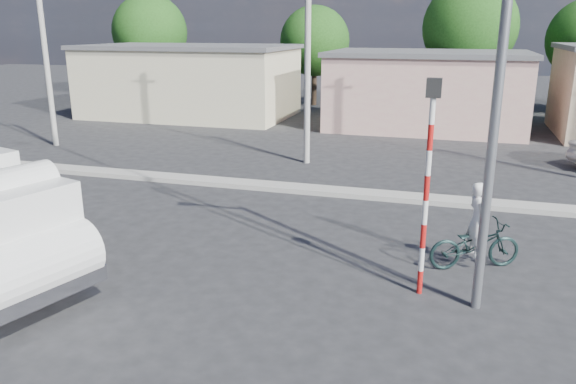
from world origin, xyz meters
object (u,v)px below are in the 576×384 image
(cyclist, at_px, (476,232))
(streetlight, at_px, (493,45))
(traffic_pole, at_px, (428,171))
(bicycle, at_px, (475,245))

(cyclist, height_order, streetlight, streetlight)
(streetlight, bearing_deg, traffic_pole, 162.27)
(cyclist, xyz_separation_m, traffic_pole, (-1.08, -1.66, 1.74))
(bicycle, height_order, traffic_pole, traffic_pole)
(bicycle, distance_m, cyclist, 0.30)
(bicycle, bearing_deg, traffic_pole, 122.32)
(traffic_pole, relative_size, streetlight, 0.48)
(cyclist, distance_m, traffic_pole, 2.63)
(traffic_pole, height_order, streetlight, streetlight)
(bicycle, xyz_separation_m, traffic_pole, (-1.08, -1.66, 2.04))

